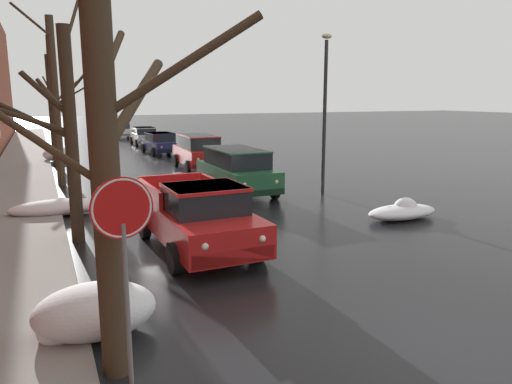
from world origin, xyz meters
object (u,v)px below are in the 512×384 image
(suv_green_parked_kerbside_close, at_px, (237,170))
(street_lamp_post, at_px, (325,107))
(bare_tree_second_along_sidewalk, at_px, (64,130))
(bare_tree_far_down_block, at_px, (51,107))
(bare_tree_at_the_corner, at_px, (107,155))
(sedan_silver_queued_behind_truck, at_px, (145,136))
(fire_hydrant, at_px, (109,257))
(stop_sign_at_corner, at_px, (123,230))
(sedan_white_at_far_intersection, at_px, (121,130))
(suv_red_parked_kerbside_mid, at_px, (198,151))
(sedan_darkblue_parked_far_down_block, at_px, (161,143))
(pickup_truck_red_approaching_near_lane, at_px, (198,216))
(bare_tree_mid_block, at_px, (56,100))

(suv_green_parked_kerbside_close, xyz_separation_m, street_lamp_post, (3.14, -1.34, 2.44))
(bare_tree_second_along_sidewalk, bearing_deg, bare_tree_far_down_block, 89.55)
(bare_tree_at_the_corner, distance_m, sedan_silver_queued_behind_truck, 33.14)
(fire_hydrant, height_order, stop_sign_at_corner, stop_sign_at_corner)
(fire_hydrant, relative_size, street_lamp_post, 0.12)
(bare_tree_far_down_block, xyz_separation_m, sedan_white_at_far_intersection, (6.34, 17.92, -2.51))
(street_lamp_post, bearing_deg, suv_red_parked_kerbside_mid, 106.23)
(sedan_darkblue_parked_far_down_block, relative_size, street_lamp_post, 0.73)
(pickup_truck_red_approaching_near_lane, bearing_deg, bare_tree_far_down_block, 98.85)
(suv_red_parked_kerbside_mid, height_order, street_lamp_post, street_lamp_post)
(suv_red_parked_kerbside_mid, distance_m, stop_sign_at_corner, 20.09)
(pickup_truck_red_approaching_near_lane, distance_m, sedan_white_at_far_intersection, 35.72)
(bare_tree_at_the_corner, height_order, sedan_darkblue_parked_far_down_block, bare_tree_at_the_corner)
(bare_tree_second_along_sidewalk, distance_m, sedan_silver_queued_behind_truck, 26.57)
(bare_tree_second_along_sidewalk, relative_size, bare_tree_far_down_block, 0.95)
(sedan_silver_queued_behind_truck, bearing_deg, bare_tree_at_the_corner, -102.03)
(bare_tree_second_along_sidewalk, bearing_deg, suv_red_parked_kerbside_mid, 57.92)
(sedan_silver_queued_behind_truck, xyz_separation_m, fire_hydrant, (-6.49, -28.30, -0.40))
(bare_tree_at_the_corner, bearing_deg, street_lamp_post, 45.82)
(suv_green_parked_kerbside_close, bearing_deg, bare_tree_at_the_corner, -119.53)
(sedan_darkblue_parked_far_down_block, bearing_deg, suv_green_parked_kerbside_close, -91.83)
(bare_tree_far_down_block, distance_m, sedan_white_at_far_intersection, 19.17)
(sedan_silver_queued_behind_truck, bearing_deg, street_lamp_post, -83.80)
(bare_tree_second_along_sidewalk, height_order, street_lamp_post, bare_tree_second_along_sidewalk)
(suv_red_parked_kerbside_mid, bearing_deg, bare_tree_second_along_sidewalk, -122.08)
(sedan_white_at_far_intersection, bearing_deg, pickup_truck_red_approaching_near_lane, -95.77)
(sedan_silver_queued_behind_truck, height_order, fire_hydrant, sedan_silver_queued_behind_truck)
(pickup_truck_red_approaching_near_lane, xyz_separation_m, sedan_white_at_far_intersection, (3.59, 35.54, -0.13))
(suv_green_parked_kerbside_close, relative_size, street_lamp_post, 0.75)
(bare_tree_far_down_block, xyz_separation_m, pickup_truck_red_approaching_near_lane, (2.74, -17.62, -2.38))
(sedan_darkblue_parked_far_down_block, bearing_deg, street_lamp_post, -80.70)
(sedan_white_at_far_intersection, xyz_separation_m, street_lamp_post, (3.09, -30.67, 2.68))
(street_lamp_post, bearing_deg, bare_tree_mid_block, 146.18)
(pickup_truck_red_approaching_near_lane, height_order, suv_red_parked_kerbside_mid, suv_red_parked_kerbside_mid)
(stop_sign_at_corner, relative_size, street_lamp_post, 0.47)
(bare_tree_far_down_block, xyz_separation_m, suv_red_parked_kerbside_mid, (6.96, -4.27, -2.28))
(bare_tree_at_the_corner, height_order, suv_red_parked_kerbside_mid, bare_tree_at_the_corner)
(suv_red_parked_kerbside_mid, bearing_deg, pickup_truck_red_approaching_near_lane, -107.52)
(suv_red_parked_kerbside_mid, bearing_deg, sedan_white_at_far_intersection, 91.61)
(sedan_silver_queued_behind_truck, bearing_deg, bare_tree_second_along_sidewalk, -105.52)
(suv_green_parked_kerbside_close, relative_size, stop_sign_at_corner, 1.60)
(sedan_darkblue_parked_far_down_block, distance_m, sedan_white_at_far_intersection, 14.38)
(suv_red_parked_kerbside_mid, xyz_separation_m, stop_sign_at_corner, (-6.84, -18.85, 1.25))
(bare_tree_at_the_corner, height_order, fire_hydrant, bare_tree_at_the_corner)
(pickup_truck_red_approaching_near_lane, bearing_deg, stop_sign_at_corner, -115.51)
(bare_tree_second_along_sidewalk, xyz_separation_m, suv_red_parked_kerbside_mid, (7.08, 11.29, -1.99))
(bare_tree_mid_block, relative_size, stop_sign_at_corner, 2.51)
(suv_green_parked_kerbside_close, bearing_deg, bare_tree_mid_block, 141.58)
(bare_tree_far_down_block, bearing_deg, pickup_truck_red_approaching_near_lane, -81.15)
(bare_tree_mid_block, relative_size, bare_tree_far_down_block, 1.06)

